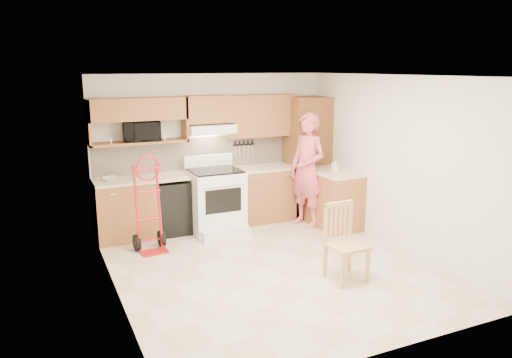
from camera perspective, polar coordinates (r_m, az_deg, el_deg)
floor at (r=6.70m, az=1.81°, el=-10.17°), size 4.00×4.50×0.02m
ceiling at (r=6.17m, az=1.98°, el=11.91°), size 4.00×4.50×0.02m
wall_back at (r=8.36m, az=-5.04°, el=3.45°), size 4.00×0.02×2.50m
wall_front at (r=4.48m, az=14.93°, el=-5.29°), size 4.00×0.02×2.50m
wall_left at (r=5.73m, az=-16.41°, el=-1.41°), size 0.02×4.50×2.50m
wall_right at (r=7.42m, az=15.93°, el=1.79°), size 0.02×4.50×2.50m
backsplash at (r=8.35m, az=-4.97°, el=3.08°), size 3.92×0.03×0.55m
lower_cab_left at (r=7.87m, az=-14.85°, el=-3.52°), size 0.90×0.60×0.90m
dishwasher at (r=8.03m, az=-9.56°, el=-3.13°), size 0.60×0.60×0.85m
lower_cab_right at (r=8.56m, az=1.01°, el=-1.76°), size 1.14×0.60×0.90m
countertop_left at (r=7.81m, az=-12.88°, el=0.02°), size 1.50×0.63×0.04m
countertop_right at (r=8.46m, az=1.02°, el=1.32°), size 1.14×0.63×0.04m
cab_return_right at (r=8.31m, az=8.84°, el=-2.38°), size 0.60×1.00×0.90m
countertop_return at (r=8.20m, az=8.95°, el=0.80°), size 0.63×1.00×0.04m
pantry_tall at (r=8.81m, az=5.84°, el=2.59°), size 0.70×0.60×2.10m
upper_cab_left at (r=7.78m, az=-13.48°, el=7.86°), size 1.50×0.33×0.34m
upper_shelf_mw at (r=7.84m, az=-13.29°, el=4.14°), size 1.50×0.33×0.04m
upper_cab_center at (r=8.08m, az=-5.52°, el=8.03°), size 0.76×0.33×0.44m
upper_cab_right at (r=8.45m, az=0.65°, el=7.35°), size 1.14×0.33×0.70m
range_hood at (r=8.05m, az=-5.32°, el=5.80°), size 0.76×0.46×0.14m
knife_strip at (r=8.51m, az=-1.42°, el=3.59°), size 0.40×0.05×0.29m
microwave at (r=7.82m, az=-13.09°, el=5.42°), size 0.59×0.42×0.31m
range at (r=7.88m, az=-4.53°, el=-1.95°), size 0.82×1.07×1.20m
person at (r=8.16m, az=5.93°, el=1.03°), size 0.62×0.79×1.90m
hand_truck at (r=7.20m, az=-12.14°, el=-3.41°), size 0.54×0.50×1.26m
dining_chair at (r=6.24m, az=10.47°, el=-7.29°), size 0.45×0.49×0.97m
soap_bottle at (r=8.14m, az=9.14°, el=1.58°), size 0.10×0.10×0.20m
bowl at (r=7.71m, az=-16.51°, el=0.01°), size 0.25×0.25×0.05m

